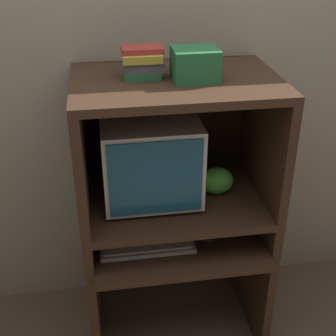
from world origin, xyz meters
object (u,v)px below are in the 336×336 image
at_px(keyboard, 147,245).
at_px(snack_bag, 217,181).
at_px(crt_monitor, 150,156).
at_px(mouse, 209,239).
at_px(book_stack, 142,62).
at_px(storage_box, 195,64).

distance_m(keyboard, snack_bag, 0.44).
relative_size(crt_monitor, snack_bag, 2.74).
height_order(crt_monitor, snack_bag, crt_monitor).
distance_m(mouse, snack_bag, 0.28).
bearing_deg(mouse, book_stack, 148.93).
height_order(crt_monitor, keyboard, crt_monitor).
height_order(mouse, book_stack, book_stack).
height_order(mouse, snack_bag, snack_bag).
bearing_deg(keyboard, mouse, -1.64).
height_order(keyboard, storage_box, storage_box).
relative_size(book_stack, storage_box, 0.92).
relative_size(snack_bag, storage_box, 0.86).
xyz_separation_m(snack_bag, book_stack, (-0.34, 0.02, 0.58)).
xyz_separation_m(mouse, storage_box, (-0.07, 0.10, 0.81)).
xyz_separation_m(mouse, snack_bag, (0.06, 0.14, 0.23)).
bearing_deg(crt_monitor, keyboard, -103.51).
bearing_deg(storage_box, keyboard, -157.20).
xyz_separation_m(mouse, book_stack, (-0.28, 0.17, 0.81)).
bearing_deg(book_stack, mouse, -31.07).
xyz_separation_m(keyboard, storage_box, (0.22, 0.09, 0.81)).
relative_size(crt_monitor, storage_box, 2.36).
bearing_deg(keyboard, snack_bag, 20.84).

